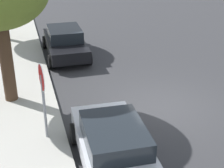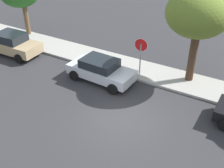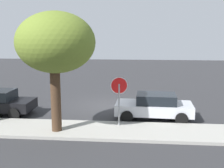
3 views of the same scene
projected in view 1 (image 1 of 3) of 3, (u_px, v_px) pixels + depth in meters
The scene contains 5 objects.
ground_plane at pixel (161, 107), 12.26m from camera, with size 60.00×60.00×0.00m, color #2D2D30.
sidewalk_curb at pixel (25, 125), 11.06m from camera, with size 32.00×2.40×0.14m, color #9E9B93.
stop_sign at pixel (43, 90), 9.66m from camera, with size 0.80×0.10×2.49m.
parked_car_silver at pixel (114, 146), 8.94m from camera, with size 4.08×2.07×1.37m.
parked_car_black at pixel (65, 42), 16.58m from camera, with size 4.14×1.98×1.40m.
Camera 1 is at (-9.82, 4.59, 6.04)m, focal length 55.00 mm.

